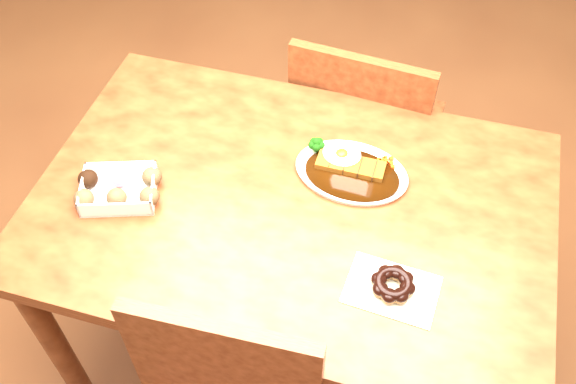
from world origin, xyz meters
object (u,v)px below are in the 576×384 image
(chair_far, at_px, (363,135))
(katsu_curry_plate, at_px, (350,169))
(table, at_px, (291,226))
(pon_de_ring, at_px, (393,285))
(donut_box, at_px, (119,188))

(chair_far, relative_size, katsu_curry_plate, 3.07)
(table, bearing_deg, pon_de_ring, -32.74)
(chair_far, height_order, pon_de_ring, chair_far)
(chair_far, distance_m, donut_box, 0.84)
(pon_de_ring, bearing_deg, table, 147.26)
(table, distance_m, chair_far, 0.57)
(pon_de_ring, bearing_deg, katsu_curry_plate, 117.77)
(table, height_order, chair_far, chair_far)
(katsu_curry_plate, bearing_deg, pon_de_ring, -62.23)
(table, height_order, pon_de_ring, pon_de_ring)
(donut_box, xyz_separation_m, pon_de_ring, (0.66, -0.08, -0.01))
(katsu_curry_plate, xyz_separation_m, donut_box, (-0.50, -0.22, 0.01))
(donut_box, bearing_deg, katsu_curry_plate, 23.42)
(chair_far, distance_m, pon_de_ring, 0.79)
(chair_far, relative_size, donut_box, 4.20)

